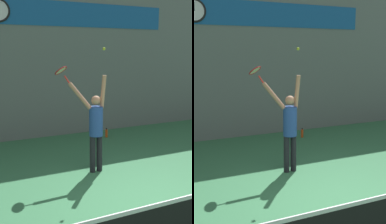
{
  "view_description": "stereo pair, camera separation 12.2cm",
  "coord_description": "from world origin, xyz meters",
  "views": [
    {
      "loc": [
        -3.12,
        -3.97,
        2.65
      ],
      "look_at": [
        -0.27,
        2.03,
        1.36
      ],
      "focal_mm": 50.0,
      "sensor_mm": 36.0,
      "label": 1
    },
    {
      "loc": [
        -3.01,
        -4.02,
        2.65
      ],
      "look_at": [
        -0.27,
        2.03,
        1.36
      ],
      "focal_mm": 50.0,
      "sensor_mm": 36.0,
      "label": 2
    }
  ],
  "objects": [
    {
      "name": "ground_plane",
      "position": [
        0.0,
        0.0,
        0.0
      ],
      "size": [
        18.0,
        18.0,
        0.0
      ],
      "primitive_type": "plane",
      "color": "#387A4C"
    },
    {
      "name": "back_wall",
      "position": [
        0.0,
        5.37,
        2.5
      ],
      "size": [
        18.0,
        0.1,
        5.0
      ],
      "color": "slate",
      "rests_on": "ground_plane"
    },
    {
      "name": "sponsor_banner",
      "position": [
        0.0,
        5.31,
        3.77
      ],
      "size": [
        7.44,
        0.02,
        0.73
      ],
      "color": "#195B9E"
    },
    {
      "name": "tennis_player",
      "position": [
        -0.28,
        2.04,
        1.06
      ],
      "size": [
        0.8,
        0.5,
        2.16
      ],
      "color": "black",
      "rests_on": "ground_plane"
    },
    {
      "name": "tennis_racket",
      "position": [
        -0.89,
        2.47,
        2.23
      ],
      "size": [
        0.4,
        0.39,
        0.38
      ],
      "color": "red"
    },
    {
      "name": "tennis_ball",
      "position": [
        -0.1,
        2.0,
        2.71
      ],
      "size": [
        0.06,
        0.06,
        0.06
      ],
      "color": "#CCDB2D"
    },
    {
      "name": "water_bottle",
      "position": [
        1.25,
        4.46,
        0.13
      ],
      "size": [
        0.08,
        0.08,
        0.29
      ],
      "color": "#D84C19",
      "rests_on": "ground_plane"
    }
  ]
}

